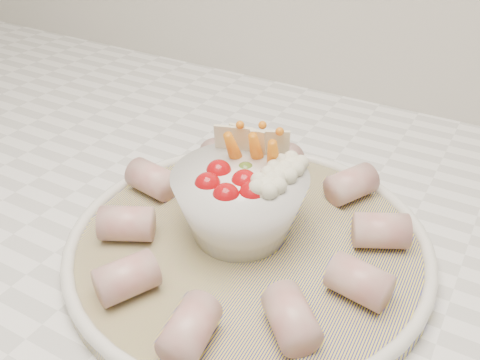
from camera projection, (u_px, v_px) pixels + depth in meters
The scene contains 3 objects.
serving_platter at pixel (249, 244), 0.50m from camera, with size 0.35×0.35×0.02m.
veggie_bowl at pixel (242, 200), 0.49m from camera, with size 0.12×0.12×0.10m.
cured_meat_rolls at pixel (248, 227), 0.49m from camera, with size 0.29×0.30×0.03m.
Camera 1 is at (0.00, 1.03, 1.26)m, focal length 40.00 mm.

